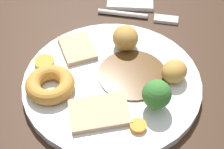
% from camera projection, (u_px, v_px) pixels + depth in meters
% --- Properties ---
extents(dining_table, '(1.20, 0.84, 0.04)m').
position_uv_depth(dining_table, '(107.00, 75.00, 0.56)').
color(dining_table, '#382316').
rests_on(dining_table, ground).
extents(dinner_plate, '(0.27, 0.27, 0.01)m').
position_uv_depth(dinner_plate, '(112.00, 82.00, 0.52)').
color(dinner_plate, white).
rests_on(dinner_plate, dining_table).
extents(gravy_pool, '(0.11, 0.11, 0.00)m').
position_uv_depth(gravy_pool, '(132.00, 74.00, 0.52)').
color(gravy_pool, '#563819').
rests_on(gravy_pool, dinner_plate).
extents(meat_slice_main, '(0.09, 0.10, 0.01)m').
position_uv_depth(meat_slice_main, '(99.00, 112.00, 0.46)').
color(meat_slice_main, tan).
rests_on(meat_slice_main, dinner_plate).
extents(meat_slice_under, '(0.08, 0.08, 0.01)m').
position_uv_depth(meat_slice_under, '(77.00, 48.00, 0.55)').
color(meat_slice_under, tan).
rests_on(meat_slice_under, dinner_plate).
extents(yorkshire_pudding, '(0.07, 0.07, 0.02)m').
position_uv_depth(yorkshire_pudding, '(50.00, 84.00, 0.49)').
color(yorkshire_pudding, '#C68938').
rests_on(yorkshire_pudding, dinner_plate).
extents(roast_potato_left, '(0.06, 0.06, 0.04)m').
position_uv_depth(roast_potato_left, '(125.00, 38.00, 0.55)').
color(roast_potato_left, '#BC8C42').
rests_on(roast_potato_left, dinner_plate).
extents(roast_potato_right, '(0.05, 0.05, 0.03)m').
position_uv_depth(roast_potato_right, '(174.00, 71.00, 0.50)').
color(roast_potato_right, '#BC8C42').
rests_on(roast_potato_right, dinner_plate).
extents(carrot_coin_front, '(0.02, 0.02, 0.01)m').
position_uv_depth(carrot_coin_front, '(138.00, 126.00, 0.45)').
color(carrot_coin_front, orange).
rests_on(carrot_coin_front, dinner_plate).
extents(carrot_coin_back, '(0.03, 0.03, 0.01)m').
position_uv_depth(carrot_coin_back, '(44.00, 62.00, 0.53)').
color(carrot_coin_back, orange).
rests_on(carrot_coin_back, dinner_plate).
extents(broccoli_floret, '(0.04, 0.04, 0.05)m').
position_uv_depth(broccoli_floret, '(157.00, 94.00, 0.46)').
color(broccoli_floret, '#8CB766').
rests_on(broccoli_floret, dinner_plate).
extents(fork, '(0.03, 0.15, 0.01)m').
position_uv_depth(fork, '(140.00, 16.00, 0.64)').
color(fork, silver).
rests_on(fork, dining_table).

